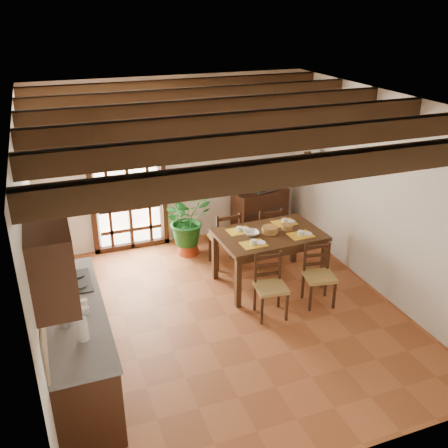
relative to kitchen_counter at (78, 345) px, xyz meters
name	(u,v)px	position (x,y,z in m)	size (l,w,h in m)	color
ground_plane	(227,315)	(1.96, 0.60, -0.47)	(5.00, 5.00, 0.00)	brown
room_shell	(228,187)	(1.96, 0.60, 1.34)	(4.52, 5.02, 2.81)	silver
ceiling_beams	(228,114)	(1.96, 0.60, 2.22)	(4.50, 4.34, 0.20)	black
french_door	(127,182)	(1.16, 3.05, 0.70)	(1.26, 0.11, 2.32)	white
kitchen_counter	(78,345)	(0.00, 0.00, 0.00)	(0.64, 2.25, 1.38)	black
upper_cabinet	(51,263)	(-0.12, -0.70, 1.38)	(0.35, 0.80, 0.70)	black
range_hood	(49,219)	(-0.09, 0.55, 1.26)	(0.38, 0.60, 0.54)	white
counter_items	(71,302)	(0.00, 0.09, 0.49)	(0.50, 1.43, 0.25)	black
dining_table	(269,240)	(2.82, 1.19, 0.23)	(1.53, 1.02, 0.81)	#382112
chair_near_left	(270,297)	(2.49, 0.41, -0.20)	(0.44, 0.42, 0.86)	#A38545
chair_near_right	(318,286)	(3.23, 0.44, -0.21)	(0.45, 0.44, 0.85)	#A38545
chair_far_left	(225,248)	(2.42, 1.93, -0.18)	(0.43, 0.41, 0.93)	#A38545
chair_far_right	(267,241)	(3.16, 1.96, -0.20)	(0.44, 0.42, 0.88)	#A38545
table_setting	(270,228)	(2.82, 1.19, 0.42)	(1.08, 0.72, 0.10)	gold
table_bowl	(251,233)	(2.56, 1.23, 0.36)	(0.22, 0.22, 0.05)	white
sideboard	(260,212)	(3.42, 2.83, -0.06)	(0.96, 0.43, 0.82)	black
crt_tv	(261,180)	(3.42, 2.82, 0.53)	(0.51, 0.49, 0.36)	black
fuse_box	(258,134)	(3.46, 3.08, 1.28)	(0.25, 0.03, 0.32)	white
plant_pot	(188,247)	(1.99, 2.51, -0.36)	(0.37, 0.37, 0.23)	#983316
potted_plant	(187,222)	(1.99, 2.51, 0.10)	(2.01, 1.73, 2.24)	#144C19
wall_shelf	(315,158)	(4.10, 2.20, 1.04)	(0.20, 0.42, 0.20)	black
shelf_vase	(316,149)	(4.10, 2.20, 1.18)	(0.15, 0.15, 0.15)	#B2BFB2
shelf_flowers	(317,137)	(4.10, 2.20, 1.38)	(0.14, 0.14, 0.36)	gold
framed_picture	(322,124)	(4.18, 2.20, 1.58)	(0.03, 0.32, 0.32)	brown
pendant_lamp	(270,145)	(2.82, 1.29, 1.60)	(0.36, 0.36, 0.84)	black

